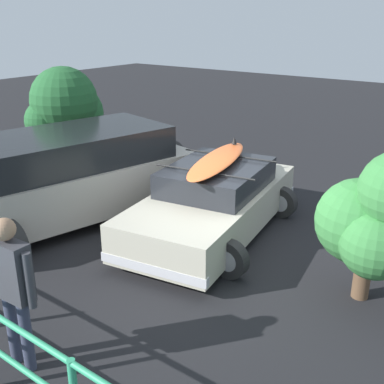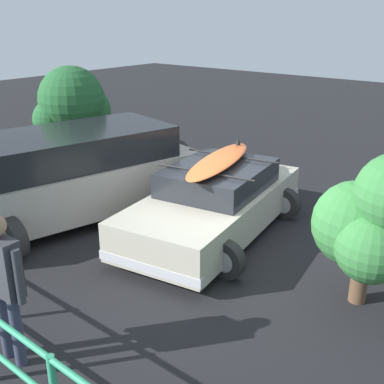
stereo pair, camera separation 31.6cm
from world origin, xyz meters
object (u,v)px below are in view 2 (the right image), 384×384
object	(u,v)px
sedan_car	(215,202)
bush_near_right	(73,107)
person_bystander	(3,277)
bush_near_left	(380,215)
suv_car	(69,174)

from	to	relation	value
sedan_car	bush_near_right	bearing A→B (deg)	-5.25
person_bystander	bush_near_left	bearing A→B (deg)	-127.32
person_bystander	bush_near_right	bearing A→B (deg)	-45.06
bush_near_left	person_bystander	bearing A→B (deg)	52.68
suv_car	bush_near_left	xyz separation A→B (m)	(-5.41, -0.59, 0.45)
suv_car	bush_near_right	bearing A→B (deg)	-41.29
sedan_car	suv_car	xyz separation A→B (m)	(2.48, 1.15, 0.28)
sedan_car	person_bystander	distance (m)	4.12
sedan_car	bush_near_left	world-z (taller)	bush_near_left
bush_near_left	sedan_car	bearing A→B (deg)	-10.78
suv_car	bush_near_left	world-z (taller)	bush_near_left
suv_car	bush_near_left	bearing A→B (deg)	-173.76
bush_near_right	person_bystander	bearing A→B (deg)	134.94
bush_near_left	suv_car	bearing A→B (deg)	6.24
person_bystander	bush_near_left	size ratio (longest dim) A/B	0.82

